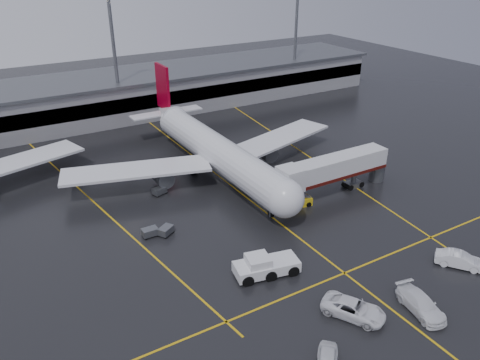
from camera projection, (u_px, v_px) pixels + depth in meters
ground at (245, 196)px, 71.70m from camera, size 220.00×220.00×0.00m
apron_line_centre at (245, 196)px, 71.70m from camera, size 0.25×90.00×0.02m
apron_line_stop at (345, 273)px, 54.69m from camera, size 60.00×0.25×0.02m
apron_line_left at (93, 201)px, 70.22m from camera, size 9.99×69.35×0.02m
apron_line_right at (300, 151)px, 87.71m from camera, size 7.57×69.64×0.02m
terminal at (133, 93)px, 106.86m from camera, size 122.00×19.00×8.60m
light_mast_mid at (114, 54)px, 95.54m from camera, size 3.00×1.20×25.45m
light_mast_right at (296, 35)px, 116.26m from camera, size 3.00×1.20×25.45m
main_airliner at (214, 149)px, 77.36m from camera, size 48.80×45.60×14.10m
jet_bridge at (334, 170)px, 70.82m from camera, size 19.90×3.40×6.05m
pushback_tractor at (265, 266)px, 54.13m from camera, size 7.81×4.49×2.63m
belt_loader at (298, 202)px, 68.75m from camera, size 4.07×2.32×2.45m
service_van_a at (354, 309)px, 47.97m from camera, size 5.71×7.02×1.78m
service_van_b at (421, 304)px, 48.62m from camera, size 3.63×6.48×1.78m
service_van_c at (460, 260)px, 55.48m from camera, size 4.77×5.50×1.79m
baggage_cart_a at (166, 230)px, 61.82m from camera, size 2.39×2.16×1.12m
baggage_cart_b at (150, 232)px, 61.48m from camera, size 2.00×1.31×1.12m
baggage_cart_c at (159, 191)px, 71.92m from camera, size 2.31×1.86×1.12m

